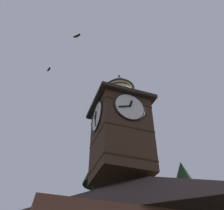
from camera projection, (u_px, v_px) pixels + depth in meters
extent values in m
pyramid|color=black|center=(147.00, 208.00, 13.04)|extent=(12.29, 11.12, 3.49)
cube|color=#422B1E|center=(121.00, 140.00, 16.14)|extent=(3.18, 3.18, 5.17)
cube|color=black|center=(122.00, 169.00, 14.90)|extent=(3.22, 3.22, 0.10)
cube|color=black|center=(121.00, 141.00, 16.13)|extent=(3.22, 3.22, 0.10)
cube|color=black|center=(120.00, 116.00, 17.35)|extent=(3.22, 3.22, 0.10)
cylinder|color=white|center=(130.00, 107.00, 15.91)|extent=(2.00, 0.10, 2.00)
torus|color=black|center=(130.00, 107.00, 15.89)|extent=(2.10, 0.10, 2.10)
cube|color=black|center=(131.00, 103.00, 16.01)|extent=(0.26, 0.04, 0.51)
cube|color=black|center=(124.00, 106.00, 15.66)|extent=(0.80, 0.04, 0.33)
sphere|color=black|center=(130.00, 106.00, 15.83)|extent=(0.10, 0.10, 0.10)
cylinder|color=white|center=(97.00, 116.00, 16.67)|extent=(0.10, 2.00, 2.00)
torus|color=black|center=(97.00, 116.00, 16.66)|extent=(0.10, 2.10, 2.10)
cube|color=black|center=(95.00, 115.00, 16.88)|extent=(0.04, 0.40, 0.47)
cube|color=black|center=(95.00, 122.00, 16.47)|extent=(0.04, 0.28, 0.81)
sphere|color=black|center=(96.00, 116.00, 16.64)|extent=(0.10, 0.10, 0.10)
cube|color=#2D231E|center=(120.00, 107.00, 17.86)|extent=(3.88, 3.88, 0.25)
cylinder|color=beige|center=(120.00, 97.00, 18.45)|extent=(1.93, 1.93, 1.60)
cylinder|color=#2D2319|center=(120.00, 103.00, 18.11)|extent=(1.99, 1.99, 0.10)
cylinder|color=#2D2319|center=(120.00, 97.00, 18.45)|extent=(1.99, 1.99, 0.10)
cylinder|color=#2D2319|center=(120.00, 92.00, 18.78)|extent=(1.99, 1.99, 0.10)
cone|color=#424C5B|center=(119.00, 83.00, 19.36)|extent=(2.23, 2.23, 1.28)
sphere|color=#2D3847|center=(119.00, 76.00, 19.83)|extent=(0.16, 0.16, 0.16)
cone|color=black|center=(100.00, 195.00, 18.62)|extent=(3.72, 3.72, 3.66)
cone|color=black|center=(101.00, 164.00, 20.19)|extent=(2.76, 2.76, 3.43)
cone|color=black|center=(102.00, 131.00, 22.14)|extent=(1.79, 1.79, 4.40)
cone|color=#17321B|center=(186.00, 192.00, 19.48)|extent=(2.79, 2.79, 2.94)
cone|color=#19321B|center=(183.00, 175.00, 20.33)|extent=(1.93, 1.93, 2.38)
ellipsoid|color=black|center=(49.00, 69.00, 22.07)|extent=(0.22, 0.16, 0.11)
cube|color=black|center=(49.00, 69.00, 21.99)|extent=(0.21, 0.29, 0.10)
cube|color=black|center=(48.00, 70.00, 22.16)|extent=(0.21, 0.29, 0.10)
ellipsoid|color=black|center=(77.00, 36.00, 21.69)|extent=(0.28, 0.27, 0.14)
cube|color=black|center=(79.00, 35.00, 21.64)|extent=(0.35, 0.36, 0.13)
cube|color=black|center=(75.00, 37.00, 21.75)|extent=(0.35, 0.36, 0.13)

